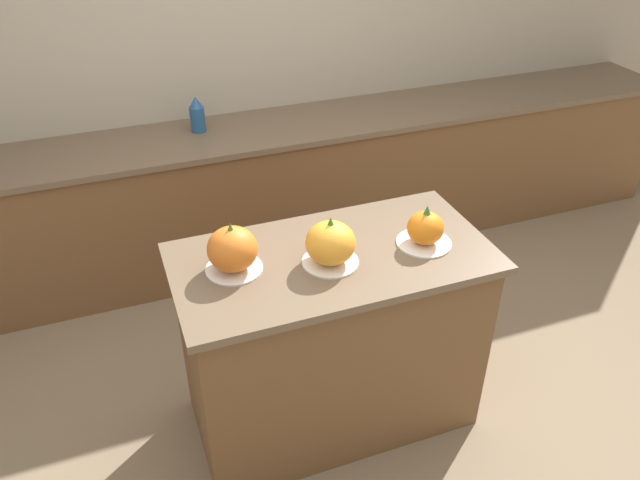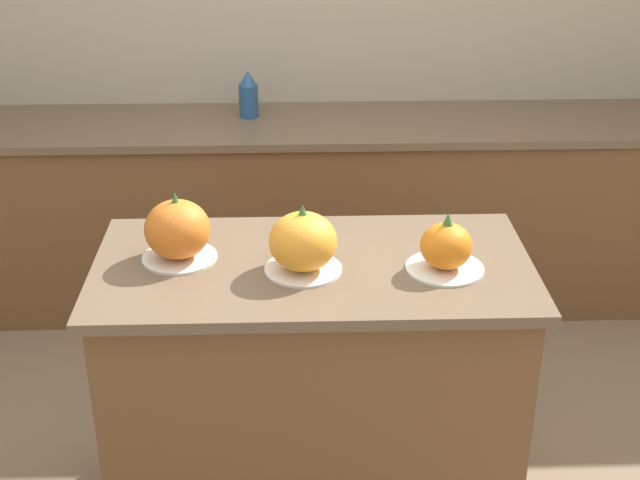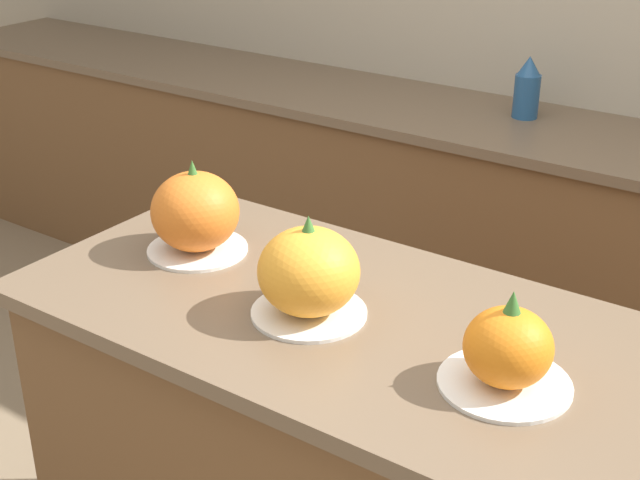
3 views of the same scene
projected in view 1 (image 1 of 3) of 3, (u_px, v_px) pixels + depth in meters
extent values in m
plane|color=#847056|center=(331.00, 412.00, 3.06)|extent=(12.00, 12.00, 0.00)
cube|color=#B2A893|center=(226.00, 56.00, 3.77)|extent=(8.00, 0.06, 2.50)
cube|color=brown|center=(332.00, 343.00, 2.81)|extent=(1.26, 0.62, 0.90)
cube|color=brown|center=(333.00, 259.00, 2.56)|extent=(1.32, 0.68, 0.03)
cube|color=brown|center=(248.00, 199.00, 3.97)|extent=(6.00, 0.56, 0.86)
cube|color=brown|center=(244.00, 133.00, 3.72)|extent=(6.00, 0.60, 0.03)
cylinder|color=white|center=(234.00, 269.00, 2.46)|extent=(0.23, 0.23, 0.01)
ellipsoid|color=orange|center=(232.00, 249.00, 2.41)|extent=(0.20, 0.20, 0.18)
cone|color=#38702D|center=(230.00, 226.00, 2.35)|extent=(0.02, 0.02, 0.04)
cylinder|color=white|center=(330.00, 262.00, 2.50)|extent=(0.23, 0.23, 0.01)
ellipsoid|color=orange|center=(330.00, 243.00, 2.45)|extent=(0.20, 0.20, 0.17)
cone|color=#38702D|center=(331.00, 221.00, 2.40)|extent=(0.03, 0.03, 0.03)
cylinder|color=white|center=(424.00, 243.00, 2.62)|extent=(0.23, 0.23, 0.01)
ellipsoid|color=orange|center=(425.00, 228.00, 2.58)|extent=(0.15, 0.15, 0.14)
cone|color=#38702D|center=(427.00, 210.00, 2.53)|extent=(0.03, 0.03, 0.04)
cylinder|color=#235184|center=(198.00, 119.00, 3.66)|extent=(0.09, 0.09, 0.15)
cone|color=#235184|center=(196.00, 102.00, 3.60)|extent=(0.08, 0.08, 0.06)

